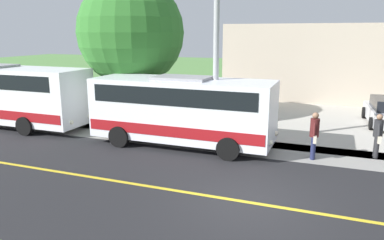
# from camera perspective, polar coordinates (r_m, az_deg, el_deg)

# --- Properties ---
(ground_plane) EXTENTS (120.00, 120.00, 0.00)m
(ground_plane) POSITION_cam_1_polar(r_m,az_deg,el_deg) (10.96, 8.53, -12.42)
(ground_plane) COLOR #548442
(road_surface) EXTENTS (8.00, 100.00, 0.01)m
(road_surface) POSITION_cam_1_polar(r_m,az_deg,el_deg) (10.96, 8.53, -12.40)
(road_surface) COLOR black
(road_surface) RESTS_ON ground
(sidewalk) EXTENTS (2.40, 100.00, 0.01)m
(sidewalk) POSITION_cam_1_polar(r_m,az_deg,el_deg) (15.75, 12.66, -4.53)
(sidewalk) COLOR gray
(sidewalk) RESTS_ON ground
(parking_lot_surface) EXTENTS (14.00, 36.00, 0.01)m
(parking_lot_surface) POSITION_cam_1_polar(r_m,az_deg,el_deg) (22.61, 22.93, 0.13)
(parking_lot_surface) COLOR #B2ADA3
(parking_lot_surface) RESTS_ON ground
(road_centre_line) EXTENTS (0.16, 100.00, 0.00)m
(road_centre_line) POSITION_cam_1_polar(r_m,az_deg,el_deg) (10.96, 8.53, -12.38)
(road_centre_line) COLOR gold
(road_centre_line) RESTS_ON ground
(shuttle_bus_front) EXTENTS (2.77, 7.81, 2.96)m
(shuttle_bus_front) POSITION_cam_1_polar(r_m,az_deg,el_deg) (15.72, -1.50, 1.88)
(shuttle_bus_front) COLOR white
(shuttle_bus_front) RESTS_ON ground
(pedestrian_with_bags) EXTENTS (0.72, 0.34, 1.72)m
(pedestrian_with_bags) POSITION_cam_1_polar(r_m,az_deg,el_deg) (15.94, 26.66, -1.98)
(pedestrian_with_bags) COLOR #262628
(pedestrian_with_bags) RESTS_ON ground
(pedestrian_waiting) EXTENTS (0.72, 0.34, 1.82)m
(pedestrian_waiting) POSITION_cam_1_polar(r_m,az_deg,el_deg) (14.81, 18.29, -2.05)
(pedestrian_waiting) COLOR #1E2347
(pedestrian_waiting) RESTS_ON ground
(street_light_pole) EXTENTS (1.97, 0.24, 7.12)m
(street_light_pole) POSITION_cam_1_polar(r_m,az_deg,el_deg) (15.27, 3.58, 10.36)
(street_light_pole) COLOR #9E9EA3
(street_light_pole) RESTS_ON ground
(tree_curbside) EXTENTS (5.48, 5.48, 7.49)m
(tree_curbside) POSITION_cam_1_polar(r_m,az_deg,el_deg) (19.74, -9.37, 13.12)
(tree_curbside) COLOR brown
(tree_curbside) RESTS_ON ground
(commercial_building) EXTENTS (10.00, 17.49, 5.35)m
(commercial_building) POSITION_cam_1_polar(r_m,az_deg,el_deg) (31.18, 23.20, 8.41)
(commercial_building) COLOR #B7A893
(commercial_building) RESTS_ON ground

